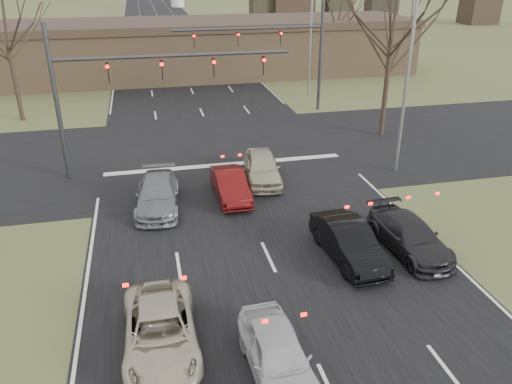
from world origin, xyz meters
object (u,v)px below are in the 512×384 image
streetlight_right_near (405,69)px  building (203,48)px  car_silver_suv (160,331)px  car_red_ahead (230,185)px  streetlight_right_far (309,28)px  mast_arm_near (121,80)px  car_charcoal_sedan (410,236)px  car_grey_ahead (158,194)px  car_white_sedan (278,355)px  mast_arm_far (285,44)px  car_silver_ahead (262,168)px  car_black_hatch (349,242)px

streetlight_right_near → building: bearing=103.7°
building → streetlight_right_near: (6.82, -28.00, 2.92)m
streetlight_right_near → car_silver_suv: bearing=-139.6°
car_silver_suv → streetlight_right_near: bearing=40.7°
building → car_red_ahead: size_ratio=10.40×
streetlight_right_near → streetlight_right_far: 17.01m
mast_arm_near → car_charcoal_sedan: size_ratio=2.66×
car_charcoal_sedan → car_grey_ahead: 11.37m
car_white_sedan → car_charcoal_sedan: size_ratio=0.89×
mast_arm_far → car_white_sedan: 27.36m
streetlight_right_far → car_white_sedan: 32.16m
car_silver_suv → car_grey_ahead: 9.57m
car_red_ahead → car_grey_ahead: bearing=-175.8°
mast_arm_far → streetlight_right_far: 5.12m
mast_arm_near → car_silver_ahead: mast_arm_near is taller
building → streetlight_right_near: size_ratio=4.24×
building → car_silver_suv: building is taller
streetlight_right_near → car_silver_suv: (-13.18, -11.20, -4.94)m
car_red_ahead → car_white_sedan: bearing=-94.7°
car_charcoal_sedan → car_red_ahead: car_red_ahead is taller
mast_arm_near → car_silver_suv: mast_arm_near is taller
mast_arm_far → car_silver_ahead: mast_arm_far is taller
building → streetlight_right_far: streetlight_right_far is taller
streetlight_right_far → car_black_hatch: 26.00m
mast_arm_near → car_white_sedan: mast_arm_near is taller
car_silver_suv → car_white_sedan: size_ratio=1.15×
streetlight_right_near → car_black_hatch: (-5.82, -7.75, -4.86)m
car_grey_ahead → car_red_ahead: (3.50, 0.33, -0.02)m
mast_arm_near → car_charcoal_sedan: bearing=-44.7°
car_white_sedan → car_grey_ahead: 11.68m
streetlight_right_far → car_grey_ahead: 23.42m
car_charcoal_sedan → car_silver_ahead: 9.05m
car_silver_suv → car_silver_ahead: bearing=63.4°
building → car_red_ahead: building is taller
streetlight_right_far → car_silver_ahead: streetlight_right_far is taller
building → streetlight_right_near: streetlight_right_near is taller
mast_arm_near → car_red_ahead: (4.73, -4.31, -4.40)m
streetlight_right_near → car_charcoal_sedan: streetlight_right_near is taller
car_white_sedan → building: bearing=83.4°
car_black_hatch → mast_arm_far: bearing=77.5°
car_silver_ahead → streetlight_right_far: bearing=72.4°
car_red_ahead → streetlight_right_far: bearing=60.7°
streetlight_right_far → car_charcoal_sedan: size_ratio=2.20×
mast_arm_near → car_charcoal_sedan: mast_arm_near is taller
building → car_silver_suv: size_ratio=9.09×
car_silver_suv → mast_arm_near: bearing=93.8°
car_grey_ahead → car_red_ahead: size_ratio=1.16×
streetlight_right_near → car_silver_ahead: 8.79m
mast_arm_near → mast_arm_far: same height
car_silver_ahead → car_black_hatch: bearing=-71.8°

